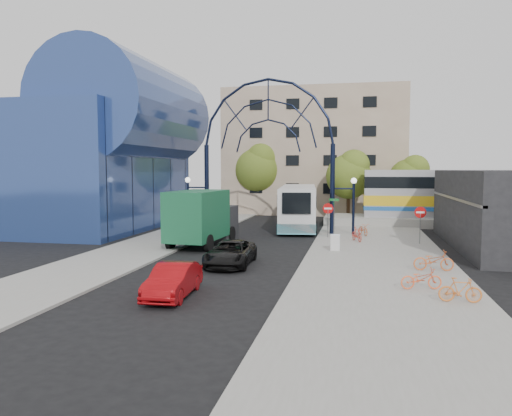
% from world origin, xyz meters
% --- Properties ---
extents(ground, '(120.00, 120.00, 0.00)m').
position_xyz_m(ground, '(0.00, 0.00, 0.00)').
color(ground, black).
rests_on(ground, ground).
extents(sidewalk_east, '(8.00, 56.00, 0.12)m').
position_xyz_m(sidewalk_east, '(8.00, 4.00, 0.06)').
color(sidewalk_east, gray).
rests_on(sidewalk_east, ground).
extents(plaza_west, '(5.00, 50.00, 0.12)m').
position_xyz_m(plaza_west, '(-6.50, 6.00, 0.06)').
color(plaza_west, gray).
rests_on(plaza_west, ground).
extents(gateway_arch, '(13.64, 0.44, 12.10)m').
position_xyz_m(gateway_arch, '(0.00, 14.00, 8.56)').
color(gateway_arch, black).
rests_on(gateway_arch, ground).
extents(stop_sign, '(0.80, 0.07, 2.50)m').
position_xyz_m(stop_sign, '(4.80, 12.00, 1.99)').
color(stop_sign, slate).
rests_on(stop_sign, sidewalk_east).
extents(do_not_enter_sign, '(0.76, 0.07, 2.48)m').
position_xyz_m(do_not_enter_sign, '(11.00, 10.00, 1.98)').
color(do_not_enter_sign, slate).
rests_on(do_not_enter_sign, sidewalk_east).
extents(street_name_sign, '(0.70, 0.70, 2.80)m').
position_xyz_m(street_name_sign, '(5.20, 12.60, 2.13)').
color(street_name_sign, slate).
rests_on(street_name_sign, sidewalk_east).
extents(sandwich_board, '(0.55, 0.61, 0.99)m').
position_xyz_m(sandwich_board, '(5.60, 5.98, 0.74)').
color(sandwich_board, white).
rests_on(sandwich_board, sidewalk_east).
extents(transit_hall, '(16.50, 18.00, 14.50)m').
position_xyz_m(transit_hall, '(-15.30, 15.00, 6.70)').
color(transit_hall, navy).
rests_on(transit_hall, ground).
extents(commercial_block_east, '(6.00, 16.00, 5.00)m').
position_xyz_m(commercial_block_east, '(16.00, 10.00, 2.50)').
color(commercial_block_east, black).
rests_on(commercial_block_east, ground).
extents(apartment_block, '(20.00, 12.10, 14.00)m').
position_xyz_m(apartment_block, '(2.00, 34.97, 7.00)').
color(apartment_block, tan).
rests_on(apartment_block, ground).
extents(train_platform, '(32.00, 5.00, 0.80)m').
position_xyz_m(train_platform, '(20.00, 22.00, 0.40)').
color(train_platform, gray).
rests_on(train_platform, ground).
extents(tree_north_a, '(4.48, 4.48, 7.00)m').
position_xyz_m(tree_north_a, '(6.12, 25.93, 4.61)').
color(tree_north_a, '#382314').
rests_on(tree_north_a, ground).
extents(tree_north_b, '(5.12, 5.12, 8.00)m').
position_xyz_m(tree_north_b, '(-3.88, 29.93, 5.27)').
color(tree_north_b, '#382314').
rests_on(tree_north_b, ground).
extents(tree_north_c, '(4.16, 4.16, 6.50)m').
position_xyz_m(tree_north_c, '(12.12, 27.93, 4.28)').
color(tree_north_c, '#382314').
rests_on(tree_north_c, ground).
extents(city_bus, '(4.11, 13.25, 3.58)m').
position_xyz_m(city_bus, '(1.86, 18.55, 1.87)').
color(city_bus, silver).
rests_on(city_bus, ground).
extents(green_truck, '(3.26, 7.48, 3.68)m').
position_xyz_m(green_truck, '(-3.18, 7.22, 1.84)').
color(green_truck, black).
rests_on(green_truck, ground).
extents(black_suv, '(2.37, 4.83, 1.32)m').
position_xyz_m(black_suv, '(0.36, 0.78, 0.66)').
color(black_suv, black).
rests_on(black_suv, ground).
extents(red_sedan, '(1.62, 4.10, 1.33)m').
position_xyz_m(red_sedan, '(-0.28, -5.93, 0.66)').
color(red_sedan, '#99090D').
rests_on(red_sedan, ground).
extents(bike_near_a, '(1.16, 1.80, 0.89)m').
position_xyz_m(bike_near_a, '(7.35, 13.64, 0.57)').
color(bike_near_a, '#CE5929').
rests_on(bike_near_a, sidewalk_east).
extents(bike_near_b, '(1.07, 1.67, 0.98)m').
position_xyz_m(bike_near_b, '(6.88, 10.28, 0.61)').
color(bike_near_b, red).
rests_on(bike_near_b, sidewalk_east).
extents(bike_far_a, '(1.95, 0.77, 1.01)m').
position_xyz_m(bike_far_a, '(10.59, 0.94, 0.62)').
color(bike_far_a, '#D4602A').
rests_on(bike_far_a, sidewalk_east).
extents(bike_far_b, '(1.57, 0.45, 0.94)m').
position_xyz_m(bike_far_b, '(10.70, -4.99, 0.59)').
color(bike_far_b, orange).
rests_on(bike_far_b, sidewalk_east).
extents(bike_far_c, '(1.79, 0.95, 0.90)m').
position_xyz_m(bike_far_c, '(9.53, -3.14, 0.57)').
color(bike_far_c, '#FC6532').
rests_on(bike_far_c, sidewalk_east).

